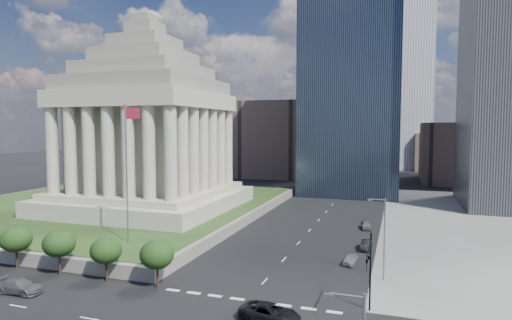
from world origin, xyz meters
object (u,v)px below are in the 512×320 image
at_px(traffic_signal_ne, 369,265).
at_px(street_lamp_north, 383,234).
at_px(flagpole, 127,165).
at_px(suv_grey, 19,286).
at_px(pickup_truck, 270,313).
at_px(parked_sedan_near, 350,259).
at_px(war_memorial, 147,113).
at_px(parked_sedan_mid, 366,245).
at_px(parked_sedan_far, 366,225).

xyz_separation_m(traffic_signal_ne, street_lamp_north, (0.83, 11.30, 0.41)).
xyz_separation_m(flagpole, suv_grey, (-3.00, -16.23, -12.33)).
relative_size(pickup_truck, parked_sedan_near, 1.61).
bearing_deg(traffic_signal_ne, pickup_truck, -157.24).
relative_size(war_memorial, suv_grey, 7.19).
height_order(traffic_signal_ne, parked_sedan_mid, traffic_signal_ne).
xyz_separation_m(war_memorial, traffic_signal_ne, (46.50, -34.30, -16.15)).
relative_size(flagpole, parked_sedan_near, 5.40).
height_order(parked_sedan_near, parked_sedan_mid, parked_sedan_mid).
bearing_deg(parked_sedan_mid, suv_grey, -137.40).
bearing_deg(war_memorial, pickup_truck, -45.23).
height_order(street_lamp_north, suv_grey, street_lamp_north).
bearing_deg(parked_sedan_far, flagpole, -148.15).
bearing_deg(flagpole, street_lamp_north, 1.63).
bearing_deg(parked_sedan_mid, war_memorial, 169.33).
bearing_deg(suv_grey, flagpole, -12.62).
height_order(street_lamp_north, parked_sedan_near, street_lamp_north).
bearing_deg(parked_sedan_near, parked_sedan_mid, 87.16).
xyz_separation_m(war_memorial, parked_sedan_mid, (44.53, -10.29, -20.70)).
height_order(traffic_signal_ne, parked_sedan_near, traffic_signal_ne).
bearing_deg(parked_sedan_far, pickup_truck, -107.18).
distance_m(suv_grey, parked_sedan_mid, 46.34).
bearing_deg(war_memorial, parked_sedan_mid, -13.01).
bearing_deg(parked_sedan_mid, street_lamp_north, -75.24).
relative_size(street_lamp_north, parked_sedan_mid, 2.37).
relative_size(street_lamp_north, pickup_truck, 1.67).
bearing_deg(street_lamp_north, parked_sedan_near, 131.30).
distance_m(pickup_truck, parked_sedan_near, 20.62).
bearing_deg(war_memorial, suv_grey, -77.16).
bearing_deg(parked_sedan_far, suv_grey, -137.47).
bearing_deg(street_lamp_north, parked_sedan_mid, 102.41).
bearing_deg(pickup_truck, war_memorial, 54.71).
bearing_deg(street_lamp_north, traffic_signal_ne, -94.19).
bearing_deg(parked_sedan_mid, pickup_truck, -101.52).
distance_m(suv_grey, parked_sedan_far, 55.39).
bearing_deg(traffic_signal_ne, parked_sedan_far, 94.61).
xyz_separation_m(pickup_truck, parked_sedan_far, (5.78, 41.26, -0.14)).
distance_m(pickup_truck, parked_sedan_mid, 28.55).
height_order(war_memorial, street_lamp_north, war_memorial).
bearing_deg(war_memorial, traffic_signal_ne, -36.42).
xyz_separation_m(pickup_truck, suv_grey, (-28.52, -2.23, -0.04)).
height_order(parked_sedan_mid, parked_sedan_far, parked_sedan_mid).
xyz_separation_m(street_lamp_north, parked_sedan_mid, (-2.80, 12.71, -4.97)).
bearing_deg(war_memorial, parked_sedan_near, -22.80).
distance_m(war_memorial, suv_grey, 46.13).
bearing_deg(suv_grey, war_memorial, 10.70).
relative_size(traffic_signal_ne, parked_sedan_near, 2.16).
xyz_separation_m(war_memorial, pickup_truck, (37.69, -38.00, -20.57)).
bearing_deg(street_lamp_north, flagpole, -178.37).
bearing_deg(parked_sedan_mid, parked_sedan_near, -98.77).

